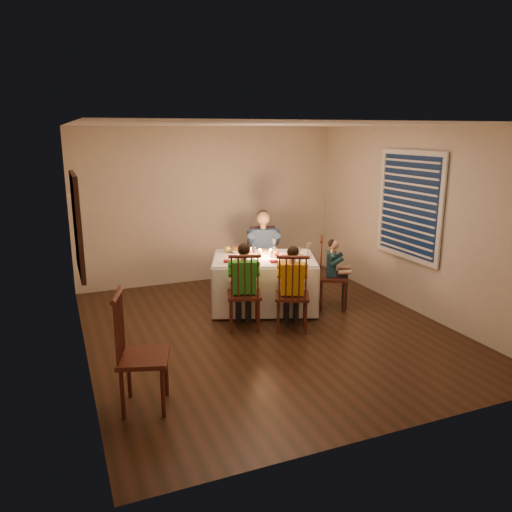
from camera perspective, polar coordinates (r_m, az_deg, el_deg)
name	(u,v)px	position (r m, az deg, el deg)	size (l,w,h in m)	color
ground	(268,330)	(6.59, 1.37, -8.44)	(5.00, 5.00, 0.00)	black
wall_left	(77,248)	(5.71, -19.74, 0.86)	(0.02, 5.00, 2.60)	beige
wall_right	(415,220)	(7.39, 17.68, 3.90)	(0.02, 5.00, 2.60)	beige
wall_back	(209,205)	(8.52, -5.36, 5.79)	(4.50, 0.02, 2.60)	beige
ceiling	(269,124)	(6.08, 1.52, 14.81)	(5.00, 5.00, 0.00)	white
dining_table	(264,272)	(7.21, 0.93, -1.83)	(1.75, 1.52, 0.74)	white
chair_adult	(263,291)	(8.10, 0.81, -4.04)	(0.43, 0.41, 1.04)	#3C1610
chair_near_left	(244,328)	(6.65, -1.34, -8.22)	(0.43, 0.41, 1.04)	#3C1610
chair_near_right	(291,329)	(6.62, 4.05, -8.35)	(0.43, 0.41, 1.04)	#3C1610
chair_end	(332,307)	(7.48, 8.66, -5.80)	(0.43, 0.41, 1.04)	#3C1610
chair_extra	(147,406)	(5.02, -12.39, -16.44)	(0.47, 0.45, 1.14)	#3C1610
adult	(263,291)	(8.10, 0.81, -4.04)	(0.49, 0.45, 1.32)	navy
child_green	(244,328)	(6.65, -1.34, -8.22)	(0.40, 0.37, 1.15)	green
child_yellow	(291,329)	(6.62, 4.05, -8.35)	(0.39, 0.36, 1.13)	gold
child_teal	(332,307)	(7.48, 8.66, -5.80)	(0.33, 0.30, 1.02)	#19363F
setting_adult	(263,252)	(7.43, 0.78, 0.49)	(0.26, 0.26, 0.02)	silver
setting_green	(241,261)	(6.89, -1.78, -0.62)	(0.26, 0.26, 0.02)	silver
setting_yellow	(287,262)	(6.89, 3.54, -0.64)	(0.26, 0.26, 0.02)	silver
setting_teal	(297,257)	(7.17, 4.69, -0.07)	(0.26, 0.26, 0.02)	silver
candle_left	(260,254)	(7.14, 0.43, 0.25)	(0.06, 0.06, 0.10)	white
candle_right	(271,254)	(7.14, 1.72, 0.25)	(0.06, 0.06, 0.10)	white
squash	(228,249)	(7.44, -3.28, 0.76)	(0.09, 0.09, 0.09)	#FFEB43
orange_fruit	(276,254)	(7.20, 2.34, 0.28)	(0.08, 0.08, 0.08)	#FF5E15
serving_bowl	(238,251)	(7.41, -2.12, 0.58)	(0.22, 0.22, 0.05)	silver
wall_mirror	(77,225)	(5.96, -19.74, 3.37)	(0.06, 0.95, 1.15)	black
window_blinds	(409,206)	(7.41, 17.04, 5.54)	(0.07, 1.34, 1.54)	black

